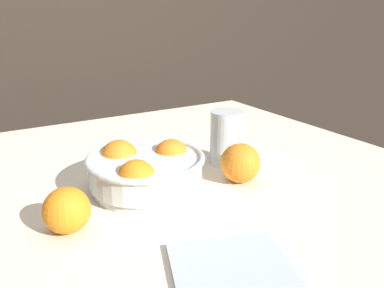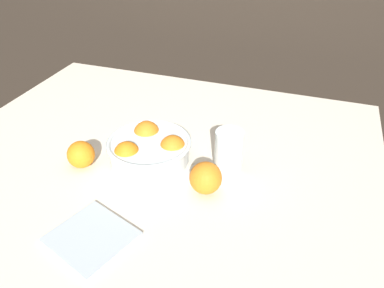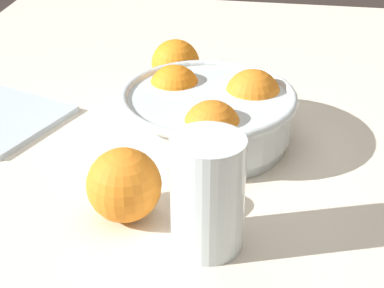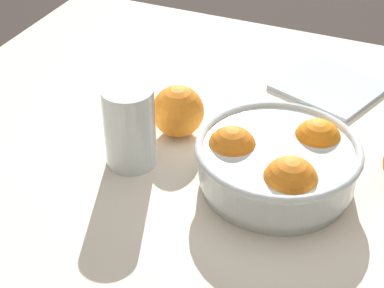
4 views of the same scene
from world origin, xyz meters
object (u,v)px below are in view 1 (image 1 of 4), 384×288
juice_glass (227,142)px  orange_loose_front (67,210)px  fruit_bowl (145,169)px  orange_loose_near_bowl (240,163)px

juice_glass → orange_loose_front: juice_glass is taller
fruit_bowl → orange_loose_near_bowl: size_ratio=2.82×
fruit_bowl → orange_loose_front: bearing=-155.3°
fruit_bowl → juice_glass: juice_glass is taller
orange_loose_near_bowl → juice_glass: bearing=70.2°
juice_glass → orange_loose_near_bowl: bearing=-109.8°
orange_loose_front → fruit_bowl: bearing=24.7°
fruit_bowl → orange_loose_near_bowl: 0.19m
fruit_bowl → juice_glass: (0.21, 0.02, 0.01)m
fruit_bowl → orange_loose_front: size_ratio=3.09×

